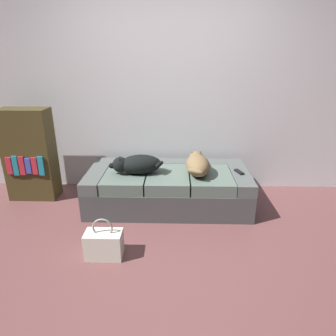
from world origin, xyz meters
TOP-DOWN VIEW (x-y plane):
  - ground_plane at (0.00, 0.00)m, footprint 10.00×10.00m
  - back_wall at (0.00, 1.67)m, footprint 6.40×0.10m
  - couch at (0.00, 1.07)m, footprint 1.83×0.88m
  - dog_dark at (-0.34, 0.98)m, footprint 0.62×0.33m
  - dog_tan at (0.33, 1.01)m, footprint 0.27×0.61m
  - tv_remote at (0.80, 1.02)m, footprint 0.09×0.16m
  - handbag at (-0.53, 0.08)m, footprint 0.32×0.18m
  - bookshelf at (-1.66, 1.24)m, footprint 0.56×0.30m

SIDE VIEW (x-z plane):
  - ground_plane at x=0.00m, z-range 0.00..0.00m
  - handbag at x=-0.53m, z-range -0.06..0.31m
  - couch at x=0.00m, z-range 0.00..0.43m
  - tv_remote at x=0.80m, z-range 0.43..0.45m
  - dog_tan at x=0.33m, z-range 0.43..0.64m
  - dog_dark at x=-0.34m, z-range 0.43..0.64m
  - bookshelf at x=-1.66m, z-range 0.00..1.10m
  - back_wall at x=0.00m, z-range 0.00..2.80m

